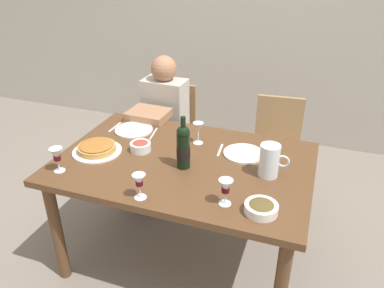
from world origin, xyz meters
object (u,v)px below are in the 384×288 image
(chair_left, at_px, (172,129))
(wine_glass_left_diner, at_px, (139,181))
(chair_right, at_px, (276,146))
(olive_bowl, at_px, (261,208))
(dinner_plate_right_setting, at_px, (134,130))
(wine_glass_centre, at_px, (226,187))
(dining_table, at_px, (184,173))
(wine_bottle, at_px, (183,147))
(diner_left, at_px, (160,127))
(water_pitcher, at_px, (269,162))
(salad_bowl, at_px, (140,146))
(baked_tart, at_px, (97,148))
(wine_glass_spare, at_px, (198,129))
(wine_glass_right_diner, at_px, (57,155))
(dinner_plate_left_setting, at_px, (244,154))

(chair_left, bearing_deg, wine_glass_left_diner, 108.05)
(chair_right, bearing_deg, wine_glass_left_diner, 63.45)
(olive_bowl, height_order, dinner_plate_right_setting, olive_bowl)
(chair_left, bearing_deg, wine_glass_centre, 125.21)
(olive_bowl, bearing_deg, dining_table, 147.15)
(dining_table, relative_size, chair_left, 1.72)
(wine_bottle, distance_m, chair_left, 1.14)
(dinner_plate_right_setting, bearing_deg, diner_left, 87.73)
(wine_bottle, xyz_separation_m, chair_left, (-0.47, 0.96, -0.40))
(water_pitcher, xyz_separation_m, salad_bowl, (-0.80, 0.02, -0.05))
(baked_tart, xyz_separation_m, wine_glass_spare, (0.55, 0.32, 0.08))
(dining_table, relative_size, baked_tart, 4.97)
(olive_bowl, relative_size, wine_glass_right_diner, 1.12)
(salad_bowl, distance_m, wine_glass_centre, 0.73)
(wine_bottle, bearing_deg, wine_glass_spare, 92.86)
(olive_bowl, bearing_deg, wine_glass_spare, 131.80)
(baked_tart, xyz_separation_m, wine_glass_right_diner, (-0.08, -0.26, 0.07))
(wine_bottle, relative_size, baked_tart, 1.05)
(water_pitcher, distance_m, wine_glass_centre, 0.37)
(wine_glass_right_diner, xyz_separation_m, dinner_plate_right_setting, (0.16, 0.61, -0.10))
(olive_bowl, bearing_deg, wine_glass_left_diner, -171.76)
(olive_bowl, distance_m, diner_left, 1.40)
(salad_bowl, xyz_separation_m, wine_glass_right_diner, (-0.33, -0.37, 0.07))
(salad_bowl, bearing_deg, dining_table, -4.28)
(water_pitcher, distance_m, diner_left, 1.18)
(baked_tart, distance_m, olive_bowl, 1.10)
(wine_bottle, bearing_deg, water_pitcher, 8.88)
(salad_bowl, relative_size, dinner_plate_right_setting, 0.50)
(olive_bowl, xyz_separation_m, chair_right, (-0.08, 1.21, -0.29))
(dinner_plate_left_setting, bearing_deg, dinner_plate_right_setting, 174.68)
(dining_table, bearing_deg, wine_glass_spare, 87.94)
(olive_bowl, bearing_deg, dinner_plate_left_setting, 110.99)
(dining_table, relative_size, wine_bottle, 4.75)
(olive_bowl, relative_size, dinner_plate_right_setting, 0.63)
(wine_glass_spare, relative_size, diner_left, 0.12)
(wine_glass_right_diner, bearing_deg, diner_left, 80.32)
(dining_table, relative_size, dinner_plate_right_setting, 5.76)
(wine_bottle, bearing_deg, dinner_plate_left_setting, 41.19)
(olive_bowl, distance_m, dinner_plate_right_setting, 1.16)
(dining_table, height_order, wine_glass_spare, wine_glass_spare)
(wine_glass_centre, bearing_deg, baked_tart, 164.41)
(diner_left, bearing_deg, chair_right, -164.16)
(water_pitcher, xyz_separation_m, wine_glass_spare, (-0.49, 0.23, 0.02))
(dining_table, relative_size, water_pitcher, 7.95)
(baked_tart, height_order, dinner_plate_right_setting, baked_tart)
(dinner_plate_left_setting, relative_size, dinner_plate_right_setting, 0.96)
(baked_tart, distance_m, dinner_plate_left_setting, 0.91)
(dining_table, height_order, baked_tart, baked_tart)
(wine_glass_centre, bearing_deg, dining_table, 135.94)
(wine_glass_right_diner, relative_size, chair_right, 0.17)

